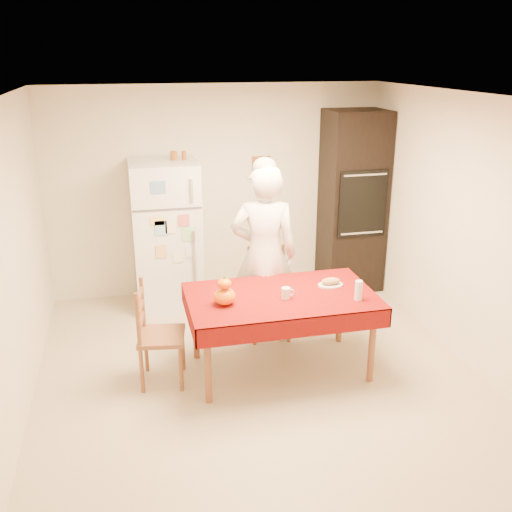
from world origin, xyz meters
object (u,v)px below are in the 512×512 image
object	(u,v)px
chair_far	(268,289)
bread_plate	(330,285)
wine_glass	(359,290)
seated_woman	(264,255)
refrigerator	(167,235)
chair_left	(154,331)
coffee_mug	(286,293)
dining_table	(281,302)
oven_cabinet	(353,202)
pumpkin_lower	(225,296)

from	to	relation	value
chair_far	bread_plate	size ratio (longest dim) A/B	3.96
bread_plate	wine_glass	bearing A→B (deg)	-69.23
seated_woman	bread_plate	distance (m)	0.76
refrigerator	wine_glass	size ratio (longest dim) A/B	9.66
chair_left	coffee_mug	xyz separation A→B (m)	(1.17, -0.14, 0.30)
refrigerator	coffee_mug	xyz separation A→B (m)	(0.90, -1.82, -0.04)
chair_left	dining_table	bearing A→B (deg)	-83.81
wine_glass	chair_far	bearing A→B (deg)	119.91
oven_cabinet	chair_left	bearing A→B (deg)	-145.83
coffee_mug	wine_glass	world-z (taller)	wine_glass
refrigerator	seated_woman	size ratio (longest dim) A/B	0.92
dining_table	chair_far	xyz separation A→B (m)	(0.07, 0.74, -0.18)
chair_left	seated_woman	bearing A→B (deg)	-53.95
bread_plate	pumpkin_lower	bearing A→B (deg)	-170.40
dining_table	seated_woman	world-z (taller)	seated_woman
chair_left	bread_plate	bearing A→B (deg)	-79.78
dining_table	pumpkin_lower	bearing A→B (deg)	-171.18
dining_table	chair_far	bearing A→B (deg)	84.75
wine_glass	dining_table	bearing A→B (deg)	158.33
dining_table	pumpkin_lower	size ratio (longest dim) A/B	8.72
seated_woman	refrigerator	bearing A→B (deg)	-39.70
dining_table	bread_plate	bearing A→B (deg)	10.41
dining_table	wine_glass	xyz separation A→B (m)	(0.64, -0.25, 0.16)
chair_far	bread_plate	xyz separation A→B (m)	(0.44, -0.64, 0.26)
dining_table	chair_left	size ratio (longest dim) A/B	1.79
dining_table	coffee_mug	world-z (taller)	coffee_mug
refrigerator	bread_plate	xyz separation A→B (m)	(1.38, -1.65, -0.08)
dining_table	chair_far	distance (m)	0.76
seated_woman	bread_plate	bearing A→B (deg)	144.00
seated_woman	pumpkin_lower	world-z (taller)	seated_woman
chair_far	dining_table	bearing A→B (deg)	-91.71
oven_cabinet	refrigerator	bearing A→B (deg)	-178.82
chair_far	bread_plate	distance (m)	0.82
chair_left	bread_plate	distance (m)	1.68
chair_far	refrigerator	bearing A→B (deg)	136.79
coffee_mug	pumpkin_lower	world-z (taller)	pumpkin_lower
oven_cabinet	wine_glass	size ratio (longest dim) A/B	12.50
oven_cabinet	seated_woman	xyz separation A→B (m)	(-1.40, -1.14, -0.18)
chair_far	pumpkin_lower	size ratio (longest dim) A/B	4.87
refrigerator	chair_far	distance (m)	1.42
pumpkin_lower	wine_glass	world-z (taller)	wine_glass
dining_table	pumpkin_lower	xyz separation A→B (m)	(-0.53, -0.08, 0.14)
oven_cabinet	dining_table	distance (m)	2.31
dining_table	wine_glass	world-z (taller)	wine_glass
oven_cabinet	seated_woman	distance (m)	1.82
seated_woman	dining_table	bearing A→B (deg)	101.40
pumpkin_lower	bread_plate	bearing A→B (deg)	9.60
oven_cabinet	bread_plate	xyz separation A→B (m)	(-0.90, -1.69, -0.33)
chair_far	wine_glass	size ratio (longest dim) A/B	5.40
chair_left	seated_woman	size ratio (longest dim) A/B	0.52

